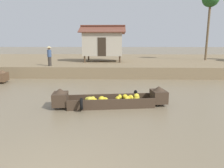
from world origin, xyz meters
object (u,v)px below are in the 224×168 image
(palm_tree_mid, at_px, (211,0))
(vendor_person, at_px, (49,55))
(banana_boat, at_px, (111,100))
(stilt_house_left, at_px, (103,43))
(fishing_skiff_distant, at_px, (181,72))

(palm_tree_mid, distance_m, vendor_person, 17.95)
(banana_boat, xyz_separation_m, vendor_person, (-5.52, 8.17, 1.55))
(stilt_house_left, relative_size, vendor_person, 2.77)
(stilt_house_left, height_order, vendor_person, stilt_house_left)
(banana_boat, height_order, fishing_skiff_distant, fishing_skiff_distant)
(banana_boat, xyz_separation_m, fishing_skiff_distant, (5.85, 9.35, 0.03))
(banana_boat, bearing_deg, stilt_house_left, 96.05)
(stilt_house_left, height_order, palm_tree_mid, palm_tree_mid)
(palm_tree_mid, height_order, vendor_person, palm_tree_mid)
(banana_boat, bearing_deg, fishing_skiff_distant, 57.95)
(stilt_house_left, bearing_deg, fishing_skiff_distant, -25.36)
(banana_boat, height_order, vendor_person, vendor_person)
(banana_boat, distance_m, vendor_person, 9.98)
(fishing_skiff_distant, relative_size, stilt_house_left, 0.90)
(palm_tree_mid, bearing_deg, banana_boat, -124.43)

